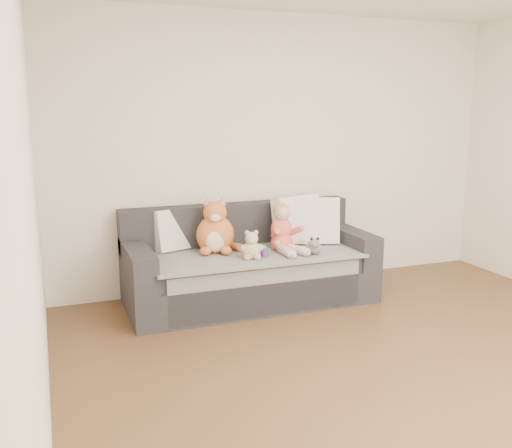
{
  "coord_description": "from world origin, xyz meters",
  "views": [
    {
      "loc": [
        -2.2,
        -2.61,
        1.75
      ],
      "look_at": [
        -0.51,
        1.87,
        0.75
      ],
      "focal_mm": 40.0,
      "sensor_mm": 36.0,
      "label": 1
    }
  ],
  "objects_px": {
    "sofa": "(249,268)",
    "teddy_bear": "(252,247)",
    "plush_cat": "(216,231)",
    "sippy_cup": "(264,250)",
    "toddler": "(284,231)"
  },
  "relations": [
    {
      "from": "teddy_bear",
      "to": "sippy_cup",
      "type": "xyz_separation_m",
      "value": [
        0.13,
        0.03,
        -0.05
      ]
    },
    {
      "from": "plush_cat",
      "to": "sippy_cup",
      "type": "relative_size",
      "value": 4.99
    },
    {
      "from": "sofa",
      "to": "toddler",
      "type": "height_order",
      "value": "toddler"
    },
    {
      "from": "toddler",
      "to": "plush_cat",
      "type": "bearing_deg",
      "value": 155.31
    },
    {
      "from": "sofa",
      "to": "teddy_bear",
      "type": "relative_size",
      "value": 8.74
    },
    {
      "from": "plush_cat",
      "to": "teddy_bear",
      "type": "height_order",
      "value": "plush_cat"
    },
    {
      "from": "sofa",
      "to": "teddy_bear",
      "type": "xyz_separation_m",
      "value": [
        -0.08,
        -0.29,
        0.26
      ]
    },
    {
      "from": "toddler",
      "to": "teddy_bear",
      "type": "bearing_deg",
      "value": -164.79
    },
    {
      "from": "plush_cat",
      "to": "sippy_cup",
      "type": "bearing_deg",
      "value": -25.88
    },
    {
      "from": "toddler",
      "to": "sippy_cup",
      "type": "distance_m",
      "value": 0.29
    },
    {
      "from": "toddler",
      "to": "teddy_bear",
      "type": "distance_m",
      "value": 0.4
    },
    {
      "from": "sofa",
      "to": "sippy_cup",
      "type": "xyz_separation_m",
      "value": [
        0.05,
        -0.26,
        0.22
      ]
    },
    {
      "from": "sippy_cup",
      "to": "toddler",
      "type": "bearing_deg",
      "value": 27.79
    },
    {
      "from": "sofa",
      "to": "plush_cat",
      "type": "distance_m",
      "value": 0.46
    },
    {
      "from": "sofa",
      "to": "sippy_cup",
      "type": "relative_size",
      "value": 21.29
    }
  ]
}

